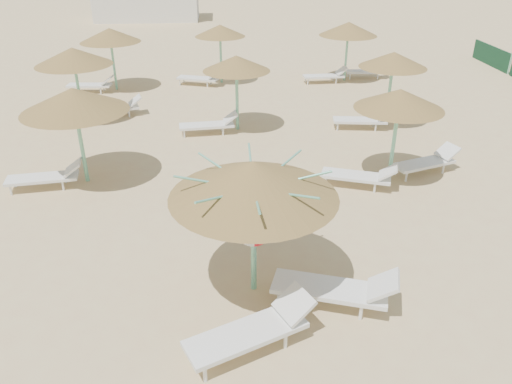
{
  "coord_description": "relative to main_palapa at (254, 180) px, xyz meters",
  "views": [
    {
      "loc": [
        -0.37,
        -7.8,
        6.37
      ],
      "look_at": [
        0.32,
        1.84,
        1.3
      ],
      "focal_mm": 35.0,
      "sensor_mm": 36.0,
      "label": 1
    }
  ],
  "objects": [
    {
      "name": "palapa_field",
      "position": [
        -0.6,
        10.39,
        -0.13
      ],
      "size": [
        15.49,
        13.27,
        2.72
      ],
      "color": "#6DBE9C",
      "rests_on": "ground"
    },
    {
      "name": "lounger_main_b",
      "position": [
        1.54,
        -0.63,
        -2.02
      ],
      "size": [
        2.43,
        1.37,
        0.85
      ],
      "rotation": [
        0.0,
        0.0,
        -0.31
      ],
      "color": "white",
      "rests_on": "ground"
    },
    {
      "name": "ground",
      "position": [
        -0.16,
        -0.17,
        -2.42
      ],
      "size": [
        120.0,
        120.0,
        0.0
      ],
      "primitive_type": "plane",
      "color": "tan",
      "rests_on": "ground"
    },
    {
      "name": "main_palapa",
      "position": [
        0.0,
        0.0,
        0.0
      ],
      "size": [
        3.11,
        3.11,
        2.79
      ],
      "color": "#6DBE9C",
      "rests_on": "ground"
    },
    {
      "name": "lounger_main_a",
      "position": [
        -0.1,
        -1.59,
        -2.03
      ],
      "size": [
        2.34,
        1.56,
        0.82
      ],
      "rotation": [
        0.0,
        0.0,
        0.43
      ],
      "color": "white",
      "rests_on": "ground"
    }
  ]
}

